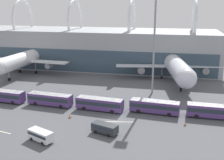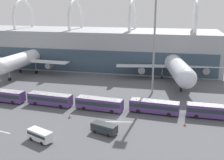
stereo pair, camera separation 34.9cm
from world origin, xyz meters
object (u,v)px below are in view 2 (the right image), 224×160
object	(u,v)px
service_van_foreground	(104,128)
shuttle_bus_3	(99,103)
airliner_at_gate_near	(26,59)
traffic_cone_1	(185,124)
airliner_at_gate_far	(174,64)
shuttle_bus_4	(154,106)
service_van_crossing	(40,135)
floodlight_mast	(155,24)
shuttle_bus_1	(4,95)
shuttle_bus_5	(213,111)
traffic_cone_2	(69,116)
shuttle_bus_2	(50,98)

from	to	relation	value
service_van_foreground	shuttle_bus_3	bearing A→B (deg)	-51.60
airliner_at_gate_near	shuttle_bus_3	distance (m)	46.07
airliner_at_gate_near	traffic_cone_1	world-z (taller)	airliner_at_gate_near
traffic_cone_1	airliner_at_gate_far	bearing A→B (deg)	94.24
shuttle_bus_4	shuttle_bus_3	bearing A→B (deg)	-170.70
service_van_crossing	floodlight_mast	world-z (taller)	floodlight_mast
shuttle_bus_1	shuttle_bus_5	distance (m)	52.12
airliner_at_gate_far	traffic_cone_2	xyz separation A→B (m)	(-22.51, -38.45, -5.05)
shuttle_bus_5	service_van_foreground	world-z (taller)	shuttle_bus_5
floodlight_mast	shuttle_bus_4	bearing A→B (deg)	-83.89
shuttle_bus_2	shuttle_bus_3	distance (m)	13.04
airliner_at_gate_far	traffic_cone_1	size ratio (longest dim) A/B	59.46
airliner_at_gate_near	airliner_at_gate_far	xyz separation A→B (m)	(52.48, 3.12, -0.21)
airliner_at_gate_far	floodlight_mast	distance (m)	22.11
airliner_at_gate_near	floodlight_mast	distance (m)	50.41
shuttle_bus_2	service_van_foreground	xyz separation A→B (m)	(17.18, -12.45, -0.59)
airliner_at_gate_near	shuttle_bus_2	world-z (taller)	airliner_at_gate_near
floodlight_mast	traffic_cone_2	size ratio (longest dim) A/B	41.54
shuttle_bus_2	shuttle_bus_3	size ratio (longest dim) A/B	1.00
shuttle_bus_1	shuttle_bus_2	bearing A→B (deg)	4.83
shuttle_bus_5	service_van_crossing	xyz separation A→B (m)	(-32.84, -18.39, -0.54)
shuttle_bus_1	service_van_crossing	xyz separation A→B (m)	(19.28, -18.19, -0.54)
shuttle_bus_1	service_van_foreground	xyz separation A→B (m)	(30.21, -12.49, -0.59)
airliner_at_gate_near	service_van_crossing	distance (m)	55.03
shuttle_bus_2	shuttle_bus_5	distance (m)	39.09
shuttle_bus_2	shuttle_bus_1	bearing A→B (deg)	-175.31
shuttle_bus_3	shuttle_bus_4	bearing A→B (deg)	10.07
shuttle_bus_1	traffic_cone_1	xyz separation A→B (m)	(45.96, -5.41, -1.45)
service_van_foreground	shuttle_bus_1	bearing A→B (deg)	-3.38
airliner_at_gate_near	traffic_cone_1	distance (m)	65.10
service_van_foreground	floodlight_mast	world-z (taller)	floodlight_mast
airliner_at_gate_far	service_van_foreground	bearing A→B (deg)	-26.71
airliner_at_gate_near	shuttle_bus_2	xyz separation A→B (m)	(22.31, -28.68, -3.83)
shuttle_bus_1	traffic_cone_1	bearing A→B (deg)	-1.71
airliner_at_gate_far	shuttle_bus_3	bearing A→B (deg)	-38.21
floodlight_mast	traffic_cone_2	distance (m)	34.05
shuttle_bus_5	floodlight_mast	distance (m)	27.93
airliner_at_gate_far	shuttle_bus_4	bearing A→B (deg)	-17.80
airliner_at_gate_far	floodlight_mast	world-z (taller)	floodlight_mast
airliner_at_gate_near	shuttle_bus_4	xyz separation A→B (m)	(48.37, -28.31, -3.83)
traffic_cone_1	traffic_cone_2	world-z (taller)	traffic_cone_2
shuttle_bus_4	service_van_crossing	bearing A→B (deg)	-131.98
shuttle_bus_1	traffic_cone_2	world-z (taller)	shuttle_bus_1
airliner_at_gate_near	airliner_at_gate_far	bearing A→B (deg)	97.48
airliner_at_gate_near	traffic_cone_1	xyz separation A→B (m)	(55.24, -34.05, -5.28)
floodlight_mast	service_van_foreground	bearing A→B (deg)	-104.29
shuttle_bus_3	floodlight_mast	size ratio (longest dim) A/B	0.37
airliner_at_gate_near	shuttle_bus_4	world-z (taller)	airliner_at_gate_near
shuttle_bus_2	service_van_foreground	size ratio (longest dim) A/B	2.08
airliner_at_gate_near	shuttle_bus_3	size ratio (longest dim) A/B	2.87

